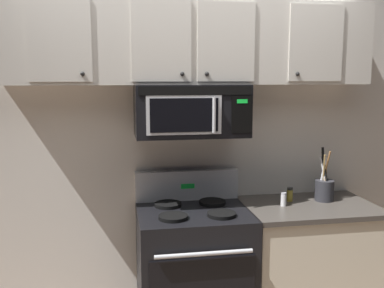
{
  "coord_description": "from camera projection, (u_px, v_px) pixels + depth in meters",
  "views": [
    {
      "loc": [
        -0.51,
        -2.41,
        1.81
      ],
      "look_at": [
        0.0,
        0.49,
        1.35
      ],
      "focal_mm": 41.14,
      "sensor_mm": 36.0,
      "label": 1
    }
  ],
  "objects": [
    {
      "name": "back_wall",
      "position": [
        185.0,
        138.0,
        3.28
      ],
      "size": [
        5.2,
        0.1,
        2.7
      ],
      "primitive_type": "cube",
      "color": "silver",
      "rests_on": "ground_plane"
    },
    {
      "name": "stove_range",
      "position": [
        194.0,
        271.0,
        3.06
      ],
      "size": [
        0.76,
        0.69,
        1.12
      ],
      "color": "black",
      "rests_on": "ground_plane"
    },
    {
      "name": "over_range_microwave",
      "position": [
        191.0,
        110.0,
        3.0
      ],
      "size": [
        0.76,
        0.43,
        0.35
      ],
      "color": "black"
    },
    {
      "name": "upper_cabinets",
      "position": [
        190.0,
        43.0,
        2.96
      ],
      "size": [
        2.5,
        0.36,
        0.55
      ],
      "color": "#BCB7AD"
    },
    {
      "name": "counter_segment",
      "position": [
        307.0,
        264.0,
        3.21
      ],
      "size": [
        0.93,
        0.65,
        0.9
      ],
      "color": "beige",
      "rests_on": "ground_plane"
    },
    {
      "name": "utensil_crock_charcoal",
      "position": [
        324.0,
        188.0,
        3.22
      ],
      "size": [
        0.14,
        0.14,
        0.39
      ],
      "color": "#2D2D33",
      "rests_on": "counter_segment"
    },
    {
      "name": "salt_shaker",
      "position": [
        283.0,
        199.0,
        3.09
      ],
      "size": [
        0.04,
        0.04,
        0.1
      ],
      "color": "white",
      "rests_on": "counter_segment"
    },
    {
      "name": "spice_jar",
      "position": [
        290.0,
        194.0,
        3.21
      ],
      "size": [
        0.04,
        0.04,
        0.1
      ],
      "color": "olive",
      "rests_on": "counter_segment"
    }
  ]
}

